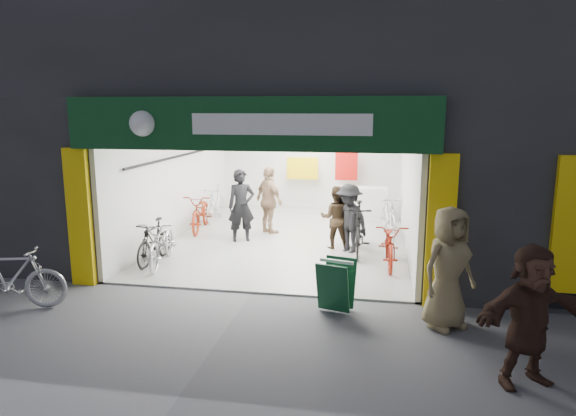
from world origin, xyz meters
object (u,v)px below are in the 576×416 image
(bike_left_front, at_px, (162,242))
(bike_right_front, at_px, (358,229))
(parked_bike, at_px, (11,278))
(pedestrian_near, at_px, (448,268))
(sandwich_board, at_px, (336,284))

(bike_left_front, relative_size, bike_right_front, 0.97)
(parked_bike, height_order, pedestrian_near, pedestrian_near)
(bike_right_front, bearing_deg, sandwich_board, -94.88)
(parked_bike, relative_size, sandwich_board, 2.14)
(bike_left_front, xyz_separation_m, bike_right_front, (4.08, 1.58, 0.09))
(sandwich_board, bearing_deg, bike_right_front, 101.46)
(parked_bike, relative_size, pedestrian_near, 0.95)
(bike_left_front, relative_size, pedestrian_near, 1.02)
(bike_right_front, height_order, parked_bike, bike_right_front)
(bike_left_front, distance_m, sandwich_board, 4.30)
(bike_left_front, distance_m, parked_bike, 3.13)
(bike_right_front, relative_size, parked_bike, 1.10)
(bike_left_front, distance_m, bike_right_front, 4.38)
(pedestrian_near, bearing_deg, bike_left_front, 121.61)
(bike_left_front, bearing_deg, sandwich_board, -35.59)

